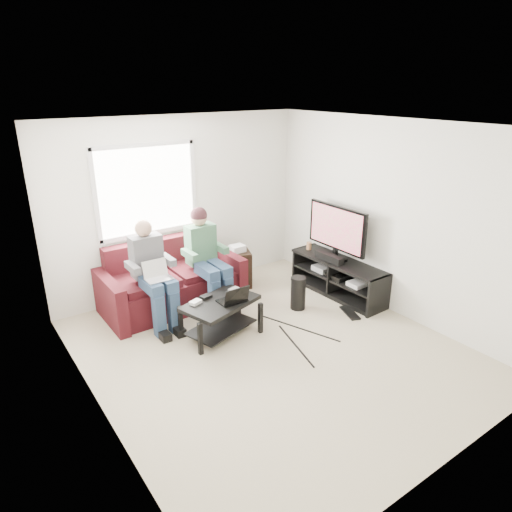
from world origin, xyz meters
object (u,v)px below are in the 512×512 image
at_px(tv_stand, 338,279).
at_px(sofa, 171,283).
at_px(tv, 337,229).
at_px(end_table, 238,268).
at_px(coffee_table, 221,310).
at_px(subwoofer, 298,293).

bearing_deg(tv_stand, sofa, 153.31).
distance_m(sofa, tv, 2.52).
bearing_deg(end_table, sofa, -179.57).
bearing_deg(tv_stand, end_table, 133.93).
relative_size(coffee_table, tv, 0.95).
height_order(coffee_table, tv, tv).
height_order(coffee_table, tv_stand, tv_stand).
bearing_deg(end_table, tv, -43.46).
distance_m(tv_stand, end_table, 1.56).
xyz_separation_m(coffee_table, tv, (2.07, 0.11, 0.65)).
height_order(sofa, coffee_table, sofa).
xyz_separation_m(coffee_table, end_table, (0.99, 1.13, -0.04)).
bearing_deg(coffee_table, tv, 2.99).
height_order(sofa, end_table, sofa).
bearing_deg(end_table, tv_stand, -46.07).
bearing_deg(end_table, coffee_table, -131.23).
xyz_separation_m(sofa, tv, (2.21, -1.01, 0.66)).
relative_size(subwoofer, end_table, 0.71).
bearing_deg(tv_stand, tv, 91.47).
bearing_deg(tv_stand, coffee_table, -179.78).
relative_size(sofa, end_table, 2.89).
bearing_deg(subwoofer, tv_stand, 1.74).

